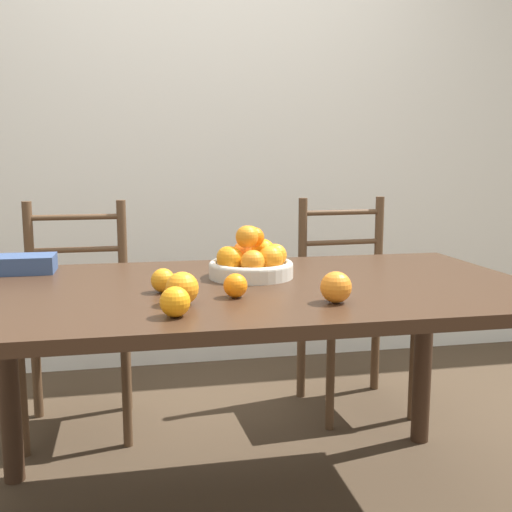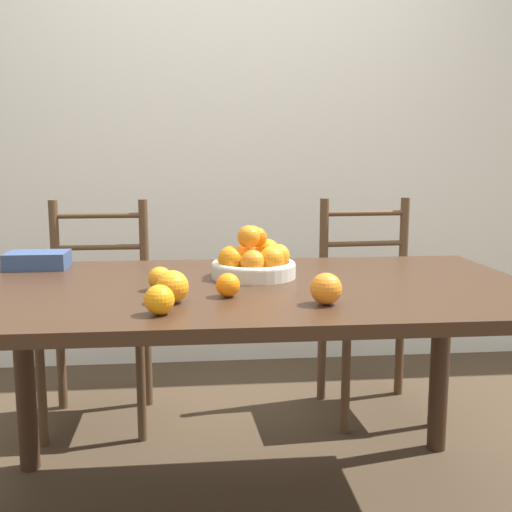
# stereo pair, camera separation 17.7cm
# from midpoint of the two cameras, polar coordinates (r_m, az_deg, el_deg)

# --- Properties ---
(wall_back) EXTENTS (8.00, 0.06, 2.60)m
(wall_back) POSITION_cam_midpoint_polar(r_m,az_deg,el_deg) (3.24, -7.46, 12.49)
(wall_back) COLOR silver
(wall_back) RESTS_ON ground_plane
(dining_table) EXTENTS (1.68, 0.92, 0.74)m
(dining_table) POSITION_cam_midpoint_polar(r_m,az_deg,el_deg) (1.78, -3.52, -5.71)
(dining_table) COLOR #382316
(dining_table) RESTS_ON ground_plane
(fruit_bowl) EXTENTS (0.26, 0.26, 0.16)m
(fruit_bowl) POSITION_cam_midpoint_polar(r_m,az_deg,el_deg) (1.85, -3.19, -0.48)
(fruit_bowl) COLOR beige
(fruit_bowl) RESTS_ON dining_table
(orange_loose_0) EXTENTS (0.08, 0.08, 0.08)m
(orange_loose_0) POSITION_cam_midpoint_polar(r_m,az_deg,el_deg) (1.53, 4.34, -3.01)
(orange_loose_0) COLOR orange
(orange_loose_0) RESTS_ON dining_table
(orange_loose_1) EXTENTS (0.07, 0.07, 0.07)m
(orange_loose_1) POSITION_cam_midpoint_polar(r_m,az_deg,el_deg) (1.68, -11.86, -2.32)
(orange_loose_1) COLOR orange
(orange_loose_1) RESTS_ON dining_table
(orange_loose_2) EXTENTS (0.08, 0.08, 0.08)m
(orange_loose_2) POSITION_cam_midpoint_polar(r_m,az_deg,el_deg) (1.53, -10.37, -3.08)
(orange_loose_2) COLOR orange
(orange_loose_2) RESTS_ON dining_table
(orange_loose_3) EXTENTS (0.07, 0.07, 0.07)m
(orange_loose_3) POSITION_cam_midpoint_polar(r_m,az_deg,el_deg) (1.41, -11.31, -4.34)
(orange_loose_3) COLOR orange
(orange_loose_3) RESTS_ON dining_table
(orange_loose_4) EXTENTS (0.06, 0.06, 0.06)m
(orange_loose_4) POSITION_cam_midpoint_polar(r_m,az_deg,el_deg) (1.59, -5.18, -2.85)
(orange_loose_4) COLOR orange
(orange_loose_4) RESTS_ON dining_table
(chair_left) EXTENTS (0.42, 0.41, 0.94)m
(chair_left) POSITION_cam_midpoint_polar(r_m,az_deg,el_deg) (2.59, -18.59, -5.93)
(chair_left) COLOR #513823
(chair_left) RESTS_ON ground_plane
(chair_right) EXTENTS (0.44, 0.43, 0.94)m
(chair_right) POSITION_cam_midpoint_polar(r_m,az_deg,el_deg) (2.70, 7.30, -4.89)
(chair_right) COLOR #513823
(chair_right) RESTS_ON ground_plane
(book_stack) EXTENTS (0.20, 0.14, 0.06)m
(book_stack) POSITION_cam_midpoint_polar(r_m,az_deg,el_deg) (2.11, -23.59, -0.73)
(book_stack) COLOR #334770
(book_stack) RESTS_ON dining_table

